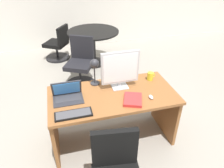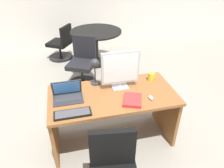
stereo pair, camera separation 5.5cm
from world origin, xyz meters
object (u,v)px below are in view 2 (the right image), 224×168
object	(u,v)px
laptop	(67,92)
desk_lamp	(95,66)
book	(132,100)
meeting_table	(96,39)
coffee_mug	(151,77)
monitor	(120,69)
keyboard	(73,114)
meeting_chair_far	(61,46)
meeting_chair_near	(83,66)
desk	(112,106)
mouse	(151,98)

from	to	relation	value
laptop	desk_lamp	bearing A→B (deg)	28.76
book	meeting_table	bearing A→B (deg)	89.62
book	coffee_mug	world-z (taller)	coffee_mug
meeting_table	book	bearing A→B (deg)	-90.38
monitor	book	world-z (taller)	monitor
monitor	keyboard	world-z (taller)	monitor
coffee_mug	keyboard	bearing A→B (deg)	-156.67
desk_lamp	meeting_chair_far	xyz separation A→B (m)	(-0.40, 2.55, -0.68)
keyboard	meeting_table	size ratio (longest dim) A/B	0.35
meeting_chair_near	meeting_table	bearing A→B (deg)	62.87
desk	meeting_chair_near	distance (m)	1.53
meeting_chair_near	laptop	bearing A→B (deg)	-102.20
monitor	book	size ratio (longest dim) A/B	1.54
desk_lamp	meeting_chair_near	size ratio (longest dim) A/B	0.40
desk	meeting_table	bearing A→B (deg)	84.98
monitor	mouse	xyz separation A→B (m)	(0.28, -0.33, -0.24)
desk_lamp	meeting_table	bearing A→B (deg)	80.15
desk	mouse	size ratio (longest dim) A/B	18.83
meeting_chair_far	desk_lamp	bearing A→B (deg)	-81.10
laptop	book	world-z (taller)	laptop
coffee_mug	meeting_table	bearing A→B (deg)	99.68
laptop	meeting_table	world-z (taller)	laptop
desk_lamp	book	size ratio (longest dim) A/B	1.16
mouse	desk_lamp	bearing A→B (deg)	140.74
meeting_chair_far	mouse	bearing A→B (deg)	-72.25
monitor	meeting_chair_near	size ratio (longest dim) A/B	0.53
desk	meeting_table	xyz separation A→B (m)	(0.20, 2.30, 0.06)
laptop	keyboard	world-z (taller)	laptop
keyboard	laptop	bearing A→B (deg)	95.24
book	meeting_chair_near	distance (m)	1.83
mouse	meeting_table	bearing A→B (deg)	94.57
desk	meeting_chair_near	bearing A→B (deg)	97.69
desk	laptop	distance (m)	0.60
desk	monitor	xyz separation A→B (m)	(0.13, 0.08, 0.48)
desk_lamp	meeting_chair_near	distance (m)	1.44
book	meeting_chair_near	xyz separation A→B (m)	(-0.39, 1.74, -0.39)
laptop	coffee_mug	world-z (taller)	laptop
mouse	desk_lamp	world-z (taller)	desk_lamp
coffee_mug	meeting_chair_near	world-z (taller)	meeting_chair_near
meeting_table	coffee_mug	bearing A→B (deg)	-80.32
monitor	coffee_mug	bearing A→B (deg)	8.73
laptop	keyboard	bearing A→B (deg)	-84.76
keyboard	meeting_chair_near	size ratio (longest dim) A/B	0.43
keyboard	desk_lamp	world-z (taller)	desk_lamp
laptop	mouse	distance (m)	0.97
monitor	keyboard	size ratio (longest dim) A/B	1.23
desk	keyboard	distance (m)	0.63
desk	mouse	bearing A→B (deg)	-31.14
desk	book	distance (m)	0.38
desk	monitor	bearing A→B (deg)	33.03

